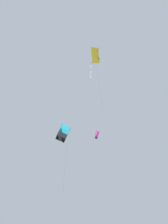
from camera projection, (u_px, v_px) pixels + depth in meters
name	position (u px, v px, depth m)	size (l,w,h in m)	color
kite_box_mid_left	(63.00, 133.00, 27.40)	(1.92, 2.23, 10.05)	#1EB2C6
kite_fish_far_centre	(97.00, 134.00, 25.92)	(0.95, 0.73, 1.42)	#DB2D93
kite_diamond_near_right	(95.00, 56.00, 20.17)	(1.99, 1.34, 8.56)	yellow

